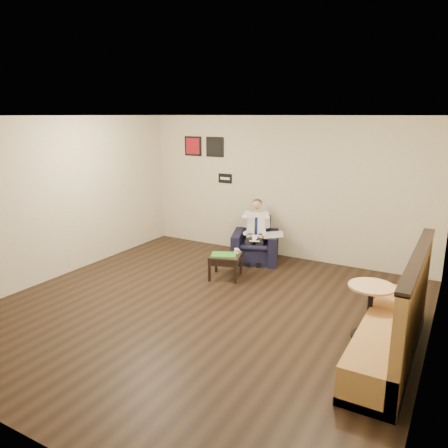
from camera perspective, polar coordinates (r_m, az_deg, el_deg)
The scene contains 19 objects.
ground at distance 6.60m, azimuth -2.77°, elevation -11.16°, with size 6.00×6.00×0.00m, color black.
wall_back at distance 8.77m, azimuth 7.66°, elevation 4.70°, with size 6.00×0.02×2.80m, color beige.
wall_front at distance 4.05m, azimuth -26.46°, elevation -7.90°, with size 6.00×0.02×2.80m, color beige.
wall_left at distance 8.12m, azimuth -21.15°, elevation 3.11°, with size 0.02×6.00×2.80m, color beige.
wall_right at distance 5.23m, azimuth 26.09°, elevation -3.07°, with size 0.02×6.00×2.80m, color beige.
ceiling at distance 5.97m, azimuth -3.09°, elevation 13.94°, with size 6.00×6.00×0.02m, color white.
seating_sign at distance 9.29m, azimuth 0.16°, elevation 5.98°, with size 0.32×0.02×0.20m, color black.
art_print_left at distance 9.64m, azimuth -4.06°, elevation 10.12°, with size 0.42×0.03×0.42m, color maroon.
art_print_right at distance 9.35m, azimuth -1.20°, elevation 10.03°, with size 0.42×0.03×0.42m, color black.
armchair at distance 8.59m, azimuth 4.13°, elevation -2.12°, with size 0.87×0.87×0.84m, color black.
seated_man at distance 8.44m, azimuth 4.08°, elevation -1.31°, with size 0.55×0.82×1.15m, color silver, non-canonical shape.
lap_papers at distance 8.37m, azimuth 4.01°, elevation -1.87°, with size 0.19×0.27×0.01m, color white.
newspaper at distance 8.43m, azimuth 6.47°, elevation -1.40°, with size 0.37×0.46×0.01m, color silver.
side_table at distance 7.75m, azimuth 0.21°, elevation -5.52°, with size 0.52×0.52×0.43m, color black.
green_folder at distance 7.66m, azimuth -0.02°, elevation -4.01°, with size 0.43×0.30×0.01m, color green.
coffee_mug at distance 7.73m, azimuth 1.64°, elevation -3.54°, with size 0.08×0.08×0.09m, color white.
smartphone at distance 7.81m, azimuth 0.81°, elevation -3.68°, with size 0.13×0.07×0.01m, color black.
banquette at distance 5.56m, azimuth 21.02°, elevation -9.86°, with size 0.60×2.52×1.29m, color #9F733D.
cafe_table at distance 6.01m, azimuth 18.47°, elevation -10.80°, with size 0.58×0.58×0.72m, color tan.
Camera 1 is at (3.21, -5.04, 2.82)m, focal length 35.00 mm.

